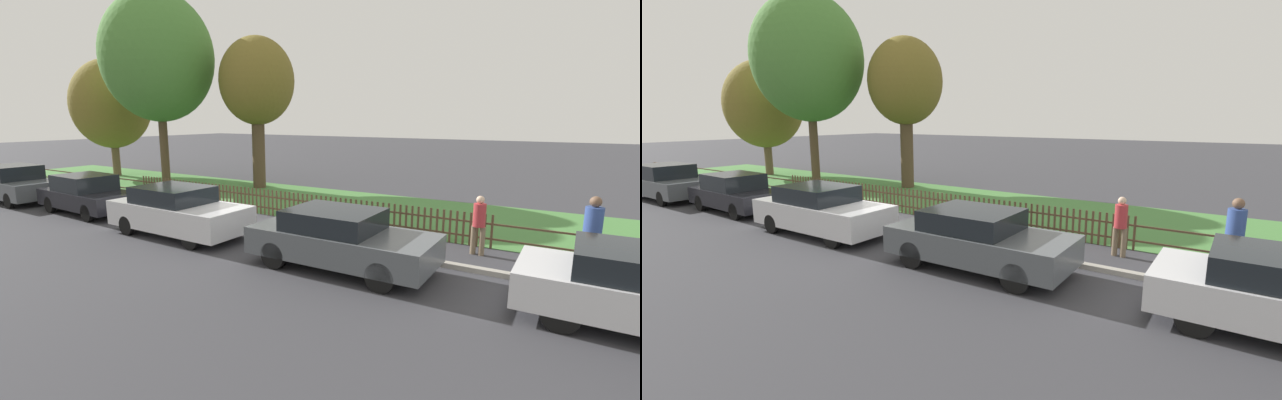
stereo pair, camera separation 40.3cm
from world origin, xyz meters
TOP-DOWN VIEW (x-y plane):
  - ground_plane at (0.00, 0.00)m, footprint 120.00×120.00m
  - kerb_stone at (0.00, 0.10)m, footprint 43.25×0.20m
  - grass_strip at (0.00, 5.19)m, footprint 43.25×6.06m
  - park_fence at (-0.00, 2.18)m, footprint 43.25×0.05m
  - parked_car_silver_hatchback at (-10.93, -1.35)m, footprint 4.27×1.86m
  - parked_car_black_saloon at (-6.14, -1.02)m, footprint 4.19×1.87m
  - parked_car_navy_estate at (-0.92, -1.31)m, footprint 4.43×1.80m
  - parked_car_red_compact at (4.56, -1.26)m, footprint 4.32×1.91m
  - covered_motorcycle at (3.23, 0.74)m, footprint 2.04×0.92m
  - tree_nearest_kerb at (-14.81, 5.77)m, footprint 4.49×4.49m
  - tree_behind_motorcycle at (-9.06, 4.77)m, footprint 5.41×5.41m
  - tree_mid_park at (-4.54, 6.78)m, footprint 3.62×3.62m
  - pedestrian_near_fence at (7.09, 1.44)m, footprint 0.36×0.34m
  - pedestrian_by_lamp at (9.50, 1.15)m, footprint 0.44×0.44m

SIDE VIEW (x-z plane):
  - ground_plane at x=0.00m, z-range 0.00..0.00m
  - grass_strip at x=0.00m, z-range 0.00..0.01m
  - kerb_stone at x=0.00m, z-range 0.00..0.12m
  - park_fence at x=0.00m, z-range 0.00..0.93m
  - covered_motorcycle at x=3.23m, z-range 0.11..1.12m
  - parked_car_black_saloon at x=-6.14m, z-range 0.00..1.41m
  - parked_car_red_compact at x=4.56m, z-range 0.02..1.40m
  - parked_car_navy_estate at x=-0.92m, z-range 0.01..1.46m
  - parked_car_silver_hatchback at x=-10.93m, z-range 0.00..1.50m
  - pedestrian_near_fence at x=7.09m, z-range 0.10..1.63m
  - pedestrian_by_lamp at x=9.50m, z-range 0.12..1.92m
  - tree_nearest_kerb at x=-14.81m, z-range 0.82..7.64m
  - tree_mid_park at x=-4.54m, z-range 1.46..8.72m
  - tree_behind_motorcycle at x=-9.06m, z-range 1.60..11.06m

